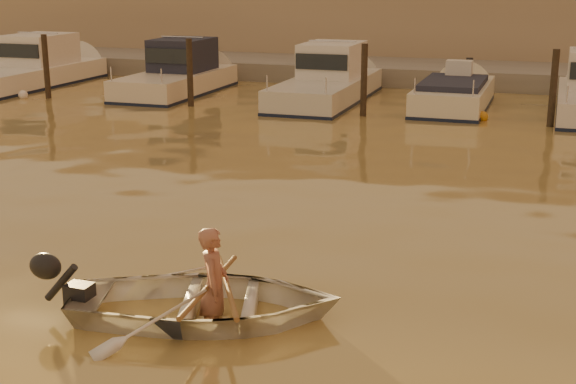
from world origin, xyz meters
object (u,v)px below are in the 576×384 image
(moored_boat_2, at_px, (327,81))
(person, at_px, (214,286))
(moored_boat_0, at_px, (29,68))
(moored_boat_1, at_px, (176,74))
(dinghy, at_px, (206,302))
(waterfront_building, at_px, (442,8))
(moored_boat_3, at_px, (454,100))

(moored_boat_2, bearing_deg, person, -78.64)
(moored_boat_0, relative_size, moored_boat_2, 1.02)
(moored_boat_0, relative_size, moored_boat_1, 1.15)
(dinghy, height_order, waterfront_building, waterfront_building)
(dinghy, xyz_separation_m, moored_boat_0, (-13.98, 16.02, 0.42))
(moored_boat_2, xyz_separation_m, waterfront_building, (1.90, 11.00, 1.77))
(moored_boat_3, bearing_deg, moored_boat_2, 180.00)
(person, distance_m, moored_boat_0, 21.31)
(dinghy, bearing_deg, person, -90.00)
(dinghy, height_order, moored_boat_2, moored_boat_2)
(person, height_order, waterfront_building, waterfront_building)
(moored_boat_2, relative_size, waterfront_building, 0.16)
(dinghy, relative_size, waterfront_building, 0.07)
(person, height_order, moored_boat_3, person)
(moored_boat_1, bearing_deg, person, -62.38)
(moored_boat_1, relative_size, moored_boat_2, 0.88)
(dinghy, relative_size, moored_boat_0, 0.43)
(moored_boat_0, bearing_deg, waterfront_building, 40.76)
(moored_boat_0, bearing_deg, moored_boat_2, 0.00)
(person, height_order, moored_boat_0, moored_boat_0)
(moored_boat_0, height_order, moored_boat_3, moored_boat_0)
(moored_boat_0, bearing_deg, moored_boat_3, 0.00)
(waterfront_building, bearing_deg, moored_boat_0, -139.24)
(moored_boat_1, distance_m, waterfront_building, 13.19)
(dinghy, distance_m, person, 0.23)
(dinghy, relative_size, moored_boat_1, 0.50)
(person, height_order, moored_boat_1, moored_boat_1)
(moored_boat_0, xyz_separation_m, moored_boat_3, (14.78, 0.00, -0.40))
(moored_boat_1, height_order, moored_boat_3, moored_boat_1)
(dinghy, xyz_separation_m, moored_boat_3, (0.80, 16.02, 0.02))
(waterfront_building, bearing_deg, moored_boat_3, -79.61)
(moored_boat_1, xyz_separation_m, waterfront_building, (7.06, 11.00, 1.77))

